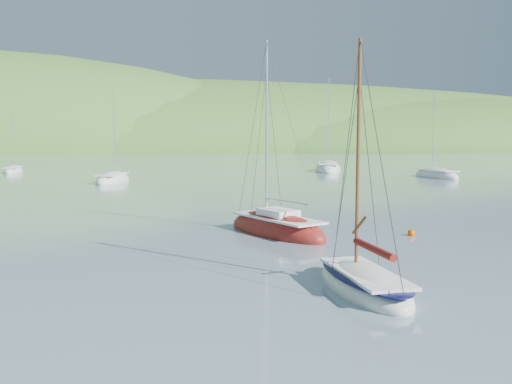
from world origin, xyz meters
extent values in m
plane|color=slate|center=(0.00, 0.00, 0.00)|extent=(700.00, 700.00, 0.00)
ellipsoid|color=#356C29|center=(0.00, 170.00, 0.00)|extent=(440.00, 110.00, 44.00)
ellipsoid|color=#356C29|center=(90.00, 160.00, 0.00)|extent=(240.00, 100.00, 34.00)
ellipsoid|color=white|center=(3.38, 0.00, 0.10)|extent=(2.20, 5.79, 1.41)
cube|color=white|center=(3.39, -0.12, 0.61)|extent=(1.65, 4.52, 0.10)
cylinder|color=brown|center=(3.37, 0.69, 4.41)|extent=(0.12, 0.12, 7.68)
ellipsoid|color=#0A0D38|center=(3.38, 0.00, 0.51)|extent=(2.17, 5.73, 0.24)
cylinder|color=maroon|center=(3.39, -0.69, 1.52)|extent=(0.28, 2.77, 0.24)
ellipsoid|color=maroon|center=(3.09, 10.82, 0.14)|extent=(5.09, 7.63, 1.99)
cube|color=white|center=(3.15, 10.69, 0.85)|extent=(3.89, 5.92, 0.10)
cylinder|color=#BBBCC0|center=(2.76, 11.62, 5.33)|extent=(0.12, 0.12, 9.04)
cube|color=white|center=(3.15, 10.69, 1.09)|extent=(2.03, 2.39, 0.42)
cylinder|color=#BBBCC0|center=(3.43, 10.02, 1.76)|extent=(1.43, 3.24, 0.09)
ellipsoid|color=white|center=(-6.33, 44.15, 0.14)|extent=(4.64, 7.73, 1.99)
cube|color=white|center=(-6.37, 44.01, 0.85)|extent=(3.54, 6.00, 0.10)
cylinder|color=#BBBCC0|center=(-6.06, 44.99, 5.18)|extent=(0.12, 0.12, 8.75)
ellipsoid|color=white|center=(21.38, 55.66, 0.18)|extent=(6.09, 10.06, 2.58)
cube|color=white|center=(21.32, 55.48, 1.08)|extent=(4.64, 7.81, 0.10)
cylinder|color=#BBBCC0|center=(21.73, 56.75, 6.74)|extent=(0.12, 0.12, 11.39)
ellipsoid|color=white|center=(-19.60, 61.81, 0.12)|extent=(2.17, 6.09, 1.66)
cube|color=white|center=(-19.60, 61.68, 0.71)|extent=(1.62, 4.75, 0.10)
cylinder|color=#BBBCC0|center=(-19.60, 62.54, 4.32)|extent=(0.12, 0.12, 7.30)
ellipsoid|color=white|center=(30.09, 42.75, 0.15)|extent=(3.29, 7.70, 2.05)
cube|color=white|center=(30.10, 42.60, 0.87)|extent=(2.48, 6.00, 0.10)
cylinder|color=#BBBCC0|center=(30.01, 43.64, 5.32)|extent=(0.12, 0.12, 8.99)
sphere|color=gold|center=(3.00, -1.55, 0.12)|extent=(0.46, 0.46, 0.46)
sphere|color=#F64E00|center=(9.64, 8.91, 0.12)|extent=(0.39, 0.39, 0.39)
camera|label=1|loc=(-3.88, -17.21, 5.17)|focal=40.00mm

